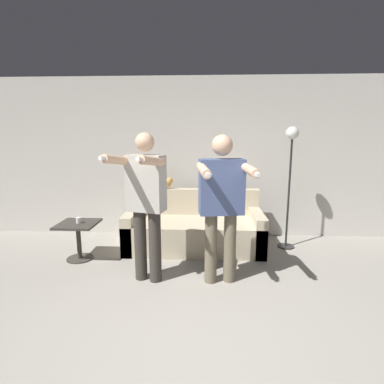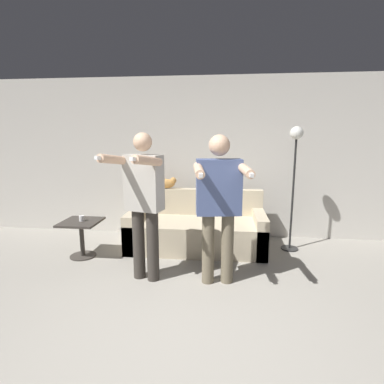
{
  "view_description": "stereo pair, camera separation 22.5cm",
  "coord_description": "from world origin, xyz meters",
  "views": [
    {
      "loc": [
        0.03,
        -1.75,
        1.67
      ],
      "look_at": [
        -0.15,
        2.01,
        0.96
      ],
      "focal_mm": 28.0,
      "sensor_mm": 36.0,
      "label": 1
    },
    {
      "loc": [
        0.25,
        -1.73,
        1.67
      ],
      "look_at": [
        -0.15,
        2.01,
        0.96
      ],
      "focal_mm": 28.0,
      "sensor_mm": 36.0,
      "label": 2
    }
  ],
  "objects": [
    {
      "name": "side_table",
      "position": [
        -1.7,
        2.05,
        0.37
      ],
      "size": [
        0.51,
        0.51,
        0.51
      ],
      "color": "#38332D",
      "rests_on": "ground_plane"
    },
    {
      "name": "person_right",
      "position": [
        0.2,
        1.48,
        0.98
      ],
      "size": [
        0.62,
        0.73,
        1.68
      ],
      "rotation": [
        0.0,
        0.0,
        0.14
      ],
      "color": "#6B604C",
      "rests_on": "ground_plane"
    },
    {
      "name": "cat",
      "position": [
        -0.68,
        2.91,
        0.92
      ],
      "size": [
        0.46,
        0.14,
        0.18
      ],
      "color": "tan",
      "rests_on": "couch"
    },
    {
      "name": "cup",
      "position": [
        -1.68,
        2.05,
        0.55
      ],
      "size": [
        0.07,
        0.07,
        0.08
      ],
      "color": "white",
      "rests_on": "side_table"
    },
    {
      "name": "wall_back",
      "position": [
        0.0,
        3.2,
        1.3
      ],
      "size": [
        10.0,
        0.05,
        2.6
      ],
      "color": "beige",
      "rests_on": "ground_plane"
    },
    {
      "name": "couch",
      "position": [
        -0.14,
        2.57,
        0.27
      ],
      "size": [
        2.0,
        0.9,
        0.84
      ],
      "color": "beige",
      "rests_on": "ground_plane"
    },
    {
      "name": "floor_lamp",
      "position": [
        1.24,
        2.64,
        1.32
      ],
      "size": [
        0.25,
        0.25,
        1.8
      ],
      "color": "black",
      "rests_on": "ground_plane"
    },
    {
      "name": "person_left",
      "position": [
        -0.65,
        1.48,
        0.98
      ],
      "size": [
        0.59,
        0.75,
        1.7
      ],
      "rotation": [
        0.0,
        0.0,
        -0.25
      ],
      "color": "#38332D",
      "rests_on": "ground_plane"
    }
  ]
}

